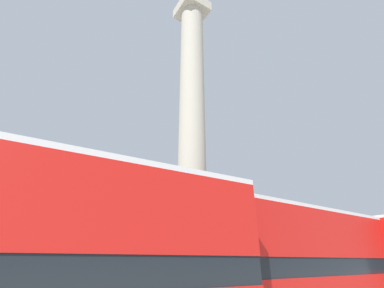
{
  "coord_description": "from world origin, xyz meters",
  "views": [
    {
      "loc": [
        -7.69,
        -12.25,
        2.52
      ],
      "look_at": [
        0.0,
        0.0,
        9.17
      ],
      "focal_mm": 24.0,
      "sensor_mm": 36.0,
      "label": 1
    }
  ],
  "objects_px": {
    "bus_a": "(291,265)",
    "street_lamp": "(171,246)",
    "equestrian_statue": "(289,278)",
    "monument_column": "(192,193)"
  },
  "relations": [
    {
      "from": "bus_a",
      "to": "street_lamp",
      "type": "bearing_deg",
      "value": 150.76
    },
    {
      "from": "bus_a",
      "to": "equestrian_statue",
      "type": "distance_m",
      "value": 12.59
    },
    {
      "from": "bus_a",
      "to": "street_lamp",
      "type": "distance_m",
      "value": 4.34
    },
    {
      "from": "monument_column",
      "to": "street_lamp",
      "type": "xyz_separation_m",
      "value": [
        -3.12,
        -3.58,
        -3.05
      ]
    },
    {
      "from": "monument_column",
      "to": "bus_a",
      "type": "distance_m",
      "value": 6.7
    },
    {
      "from": "monument_column",
      "to": "street_lamp",
      "type": "height_order",
      "value": "monument_column"
    },
    {
      "from": "bus_a",
      "to": "equestrian_statue",
      "type": "height_order",
      "value": "equestrian_statue"
    },
    {
      "from": "equestrian_statue",
      "to": "street_lamp",
      "type": "bearing_deg",
      "value": -144.14
    },
    {
      "from": "equestrian_statue",
      "to": "monument_column",
      "type": "bearing_deg",
      "value": -154.86
    },
    {
      "from": "street_lamp",
      "to": "monument_column",
      "type": "bearing_deg",
      "value": 48.94
    }
  ]
}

